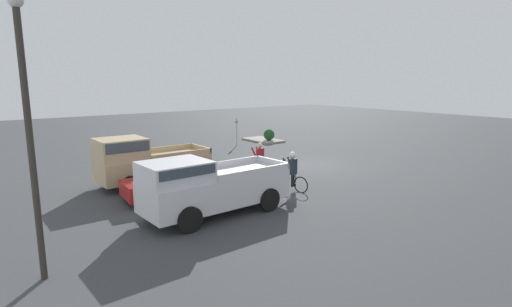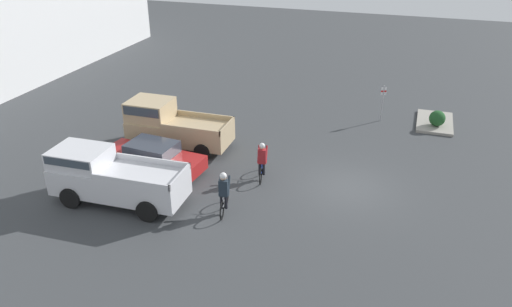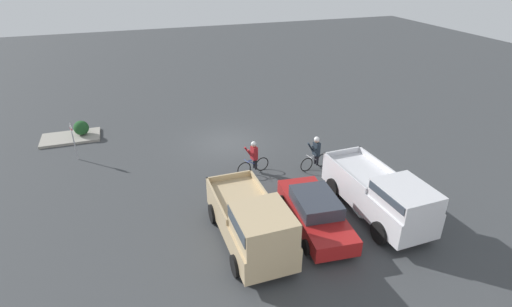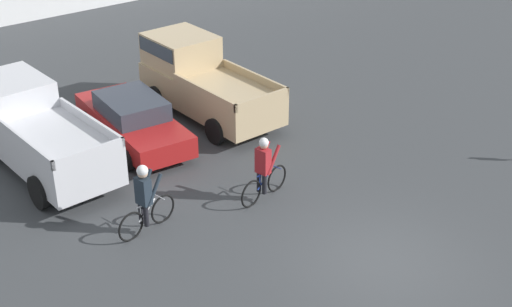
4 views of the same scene
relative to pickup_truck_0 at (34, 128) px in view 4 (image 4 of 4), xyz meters
The scene contains 6 objects.
ground_plane 10.04m from the pickup_truck_0, 65.58° to the right, with size 80.00×80.00×0.00m, color #383A3D.
pickup_truck_0 is the anchor object (origin of this frame).
sedan_0 2.87m from the pickup_truck_0, ahead, with size 2.25×4.91×1.42m.
pickup_truck_1 5.61m from the pickup_truck_0, ahead, with size 2.29×5.22×2.32m.
cyclist_0 6.51m from the pickup_truck_0, 54.55° to the right, with size 1.76×0.53×1.76m.
cyclist_1 4.76m from the pickup_truck_0, 82.12° to the right, with size 1.74×0.53×1.80m.
Camera 4 is at (-10.33, -8.38, 9.60)m, focal length 50.00 mm.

